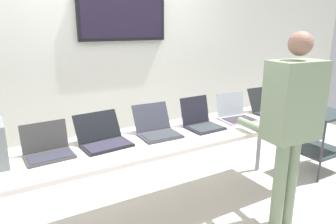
{
  "coord_description": "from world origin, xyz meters",
  "views": [
    {
      "loc": [
        -1.19,
        -2.18,
        1.7
      ],
      "look_at": [
        0.18,
        0.16,
        0.94
      ],
      "focal_mm": 33.06,
      "sensor_mm": 36.0,
      "label": 1
    }
  ],
  "objects_px": {
    "laptop_station_3": "(201,121)",
    "storage_cart": "(321,133)",
    "laptop_station_2": "(157,128)",
    "person": "(292,115)",
    "laptop_station_0": "(48,149)",
    "laptop_station_1": "(103,138)",
    "laptop_station_4": "(235,114)",
    "workbench": "(160,142)",
    "laptop_station_5": "(269,108)"
  },
  "relations": [
    {
      "from": "laptop_station_2",
      "to": "workbench",
      "type": "bearing_deg",
      "value": -93.76
    },
    {
      "from": "workbench",
      "to": "laptop_station_5",
      "type": "xyz_separation_m",
      "value": [
        1.36,
        0.04,
        0.11
      ]
    },
    {
      "from": "workbench",
      "to": "laptop_station_1",
      "type": "distance_m",
      "value": 0.49
    },
    {
      "from": "laptop_station_2",
      "to": "laptop_station_4",
      "type": "distance_m",
      "value": 0.89
    },
    {
      "from": "workbench",
      "to": "laptop_station_2",
      "type": "bearing_deg",
      "value": 86.24
    },
    {
      "from": "storage_cart",
      "to": "workbench",
      "type": "bearing_deg",
      "value": 176.75
    },
    {
      "from": "laptop_station_0",
      "to": "laptop_station_2",
      "type": "xyz_separation_m",
      "value": [
        0.9,
        0.01,
        0.0
      ]
    },
    {
      "from": "laptop_station_2",
      "to": "person",
      "type": "relative_size",
      "value": 0.22
    },
    {
      "from": "laptop_station_0",
      "to": "person",
      "type": "distance_m",
      "value": 1.9
    },
    {
      "from": "laptop_station_0",
      "to": "laptop_station_5",
      "type": "bearing_deg",
      "value": -0.16
    },
    {
      "from": "laptop_station_1",
      "to": "laptop_station_2",
      "type": "height_order",
      "value": "laptop_station_2"
    },
    {
      "from": "laptop_station_1",
      "to": "laptop_station_3",
      "type": "xyz_separation_m",
      "value": [
        0.93,
        -0.04,
        0.01
      ]
    },
    {
      "from": "laptop_station_3",
      "to": "laptop_station_4",
      "type": "relative_size",
      "value": 0.97
    },
    {
      "from": "laptop_station_2",
      "to": "laptop_station_0",
      "type": "bearing_deg",
      "value": -179.51
    },
    {
      "from": "laptop_station_5",
      "to": "laptop_station_0",
      "type": "bearing_deg",
      "value": 179.84
    },
    {
      "from": "workbench",
      "to": "person",
      "type": "distance_m",
      "value": 1.11
    },
    {
      "from": "laptop_station_3",
      "to": "person",
      "type": "height_order",
      "value": "person"
    },
    {
      "from": "workbench",
      "to": "laptop_station_3",
      "type": "distance_m",
      "value": 0.47
    },
    {
      "from": "laptop_station_4",
      "to": "laptop_station_5",
      "type": "xyz_separation_m",
      "value": [
        0.47,
        -0.01,
        -0.0
      ]
    },
    {
      "from": "laptop_station_0",
      "to": "person",
      "type": "relative_size",
      "value": 0.2
    },
    {
      "from": "workbench",
      "to": "laptop_station_3",
      "type": "relative_size",
      "value": 9.5
    },
    {
      "from": "laptop_station_5",
      "to": "person",
      "type": "relative_size",
      "value": 0.23
    },
    {
      "from": "workbench",
      "to": "laptop_station_1",
      "type": "xyz_separation_m",
      "value": [
        -0.47,
        0.06,
        0.1
      ]
    },
    {
      "from": "laptop_station_3",
      "to": "laptop_station_4",
      "type": "distance_m",
      "value": 0.44
    },
    {
      "from": "laptop_station_2",
      "to": "storage_cart",
      "type": "relative_size",
      "value": 0.5
    },
    {
      "from": "workbench",
      "to": "laptop_station_5",
      "type": "bearing_deg",
      "value": 1.55
    },
    {
      "from": "laptop_station_2",
      "to": "laptop_station_5",
      "type": "distance_m",
      "value": 1.36
    },
    {
      "from": "laptop_station_2",
      "to": "person",
      "type": "bearing_deg",
      "value": -37.66
    },
    {
      "from": "person",
      "to": "storage_cart",
      "type": "distance_m",
      "value": 1.43
    },
    {
      "from": "laptop_station_5",
      "to": "storage_cart",
      "type": "distance_m",
      "value": 0.85
    },
    {
      "from": "laptop_station_1",
      "to": "laptop_station_3",
      "type": "bearing_deg",
      "value": -2.33
    },
    {
      "from": "storage_cart",
      "to": "laptop_station_3",
      "type": "bearing_deg",
      "value": 175.01
    },
    {
      "from": "storage_cart",
      "to": "person",
      "type": "bearing_deg",
      "value": -157.88
    },
    {
      "from": "laptop_station_1",
      "to": "laptop_station_4",
      "type": "height_order",
      "value": "laptop_station_4"
    },
    {
      "from": "laptop_station_4",
      "to": "storage_cart",
      "type": "height_order",
      "value": "laptop_station_4"
    },
    {
      "from": "laptop_station_2",
      "to": "person",
      "type": "height_order",
      "value": "person"
    },
    {
      "from": "laptop_station_4",
      "to": "laptop_station_5",
      "type": "distance_m",
      "value": 0.47
    },
    {
      "from": "laptop_station_1",
      "to": "laptop_station_0",
      "type": "bearing_deg",
      "value": -177.41
    },
    {
      "from": "workbench",
      "to": "storage_cart",
      "type": "distance_m",
      "value": 2.13
    },
    {
      "from": "laptop_station_0",
      "to": "laptop_station_1",
      "type": "relative_size",
      "value": 0.86
    },
    {
      "from": "workbench",
      "to": "laptop_station_4",
      "type": "relative_size",
      "value": 9.18
    },
    {
      "from": "workbench",
      "to": "laptop_station_5",
      "type": "height_order",
      "value": "laptop_station_5"
    },
    {
      "from": "laptop_station_1",
      "to": "laptop_station_4",
      "type": "bearing_deg",
      "value": -0.58
    },
    {
      "from": "laptop_station_2",
      "to": "person",
      "type": "xyz_separation_m",
      "value": [
        0.87,
        -0.67,
        0.16
      ]
    },
    {
      "from": "laptop_station_0",
      "to": "laptop_station_3",
      "type": "bearing_deg",
      "value": -0.79
    },
    {
      "from": "laptop_station_1",
      "to": "laptop_station_4",
      "type": "xyz_separation_m",
      "value": [
        1.37,
        -0.01,
        0.01
      ]
    },
    {
      "from": "laptop_station_1",
      "to": "person",
      "type": "relative_size",
      "value": 0.24
    },
    {
      "from": "workbench",
      "to": "laptop_station_5",
      "type": "relative_size",
      "value": 8.34
    },
    {
      "from": "storage_cart",
      "to": "laptop_station_5",
      "type": "bearing_deg",
      "value": 168.18
    },
    {
      "from": "laptop_station_3",
      "to": "storage_cart",
      "type": "xyz_separation_m",
      "value": [
        1.65,
        -0.14,
        -0.37
      ]
    }
  ]
}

